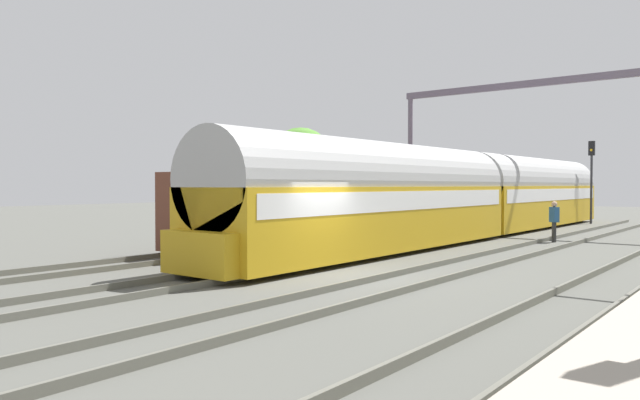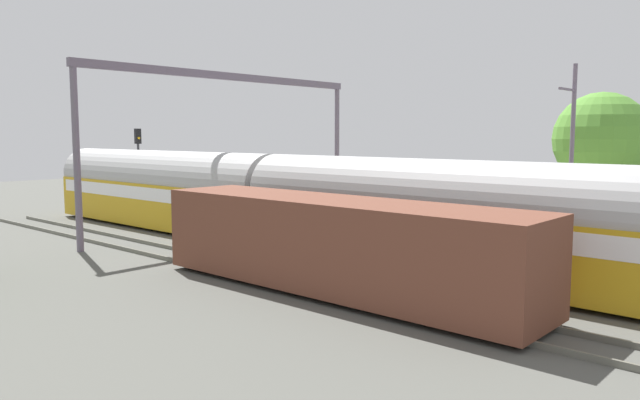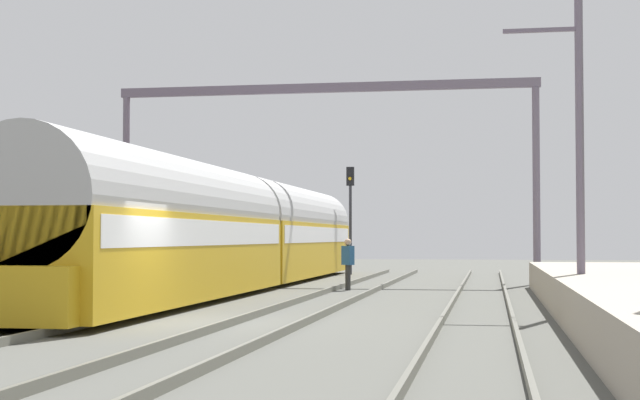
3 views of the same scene
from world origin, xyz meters
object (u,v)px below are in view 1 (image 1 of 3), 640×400
freight_car (307,208)px  passenger_train (472,195)px  catenary_gantry (552,116)px  person_crossing (554,218)px  railway_signal_far (591,171)px

freight_car → passenger_train: bearing=59.7°
catenary_gantry → passenger_train: bearing=-112.1°
freight_car → catenary_gantry: bearing=63.0°
freight_car → person_crossing: bearing=40.6°
passenger_train → catenary_gantry: size_ratio=1.96×
freight_car → catenary_gantry: 14.34m
passenger_train → railway_signal_far: railway_signal_far is taller
passenger_train → freight_car: (-4.13, -7.08, -0.50)m
person_crossing → catenary_gantry: size_ratio=0.10×
freight_car → railway_signal_far: (6.05, 20.62, 1.82)m
railway_signal_far → catenary_gantry: 8.87m
passenger_train → catenary_gantry: 6.75m
freight_car → person_crossing: (7.93, 6.81, -0.44)m
person_crossing → railway_signal_far: (-1.88, 13.81, 2.26)m
freight_car → railway_signal_far: bearing=73.7°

